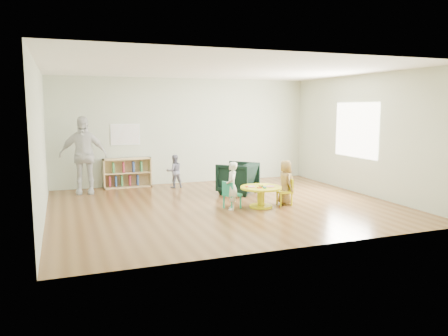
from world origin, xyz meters
The scene contains 11 objects.
room centered at (0.01, 0.00, 1.89)m, with size 7.10×7.00×2.80m.
activity_table centered at (0.64, -0.42, 0.30)m, with size 0.85×0.85×0.47m.
kid_chair_left centered at (0.01, -0.32, 0.30)m, with size 0.39×0.39×0.56m.
kid_chair_right centered at (1.24, -0.41, 0.30)m, with size 0.34×0.34×0.56m.
bookshelf centered at (-1.61, 2.86, 0.37)m, with size 1.20×0.30×0.75m.
alphabet_poster centered at (-1.60, 2.98, 1.35)m, with size 0.74×0.01×0.54m.
armchair centered at (0.73, 1.06, 0.38)m, with size 0.80×0.83×0.75m, color black.
child_left centered at (0.01, -0.39, 0.48)m, with size 0.35×0.23×0.96m, color white.
child_right centered at (1.24, -0.35, 0.47)m, with size 0.46×0.30×0.94m, color yellow.
toddler centered at (-0.49, 2.35, 0.42)m, with size 0.41×0.32×0.85m, color #19193F.
adult_caretaker centered at (-2.69, 2.34, 0.92)m, with size 1.08×0.45×1.84m, color silver.
Camera 1 is at (-3.15, -8.40, 2.04)m, focal length 35.00 mm.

